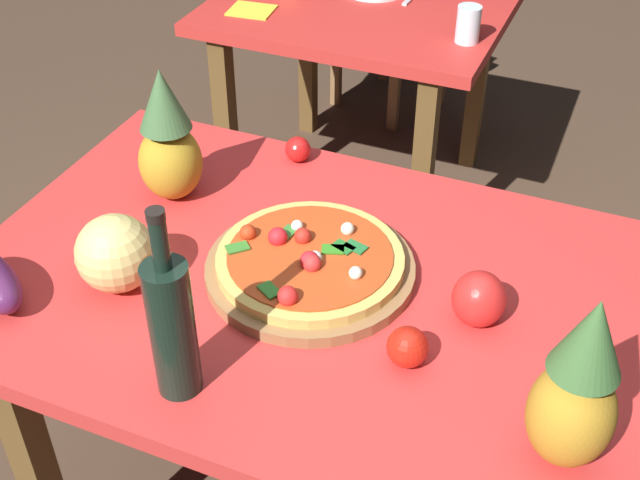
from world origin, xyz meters
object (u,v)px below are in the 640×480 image
object	(u,v)px
pizza	(309,259)
pineapple_left	(168,142)
background_table	(360,34)
napkin_folded	(252,10)
dining_chair	(382,4)
bell_pepper	(479,299)
drinking_glass_water	(468,24)
wine_bottle	(172,325)
display_table	(303,310)
tomato_by_bottle	(408,347)
tomato_beside_pepper	(298,149)
melon	(115,253)
pizza_board	(310,269)
pineapple_right	(577,391)

from	to	relation	value
pizza	pineapple_left	bearing A→B (deg)	160.40
background_table	napkin_folded	world-z (taller)	napkin_folded
dining_chair	napkin_folded	world-z (taller)	dining_chair
bell_pepper	drinking_glass_water	xyz separation A→B (m)	(-0.33, 1.18, 0.01)
dining_chair	wine_bottle	bearing A→B (deg)	122.17
dining_chair	wine_bottle	world-z (taller)	wine_bottle
display_table	tomato_by_bottle	size ratio (longest dim) A/B	18.04
tomato_beside_pepper	pizza	bearing A→B (deg)	-63.02
tomato_beside_pepper	display_table	bearing A→B (deg)	-64.78
display_table	melon	distance (m)	0.39
pineapple_left	bell_pepper	distance (m)	0.74
drinking_glass_water	tomato_by_bottle	bearing A→B (deg)	-79.50
display_table	dining_chair	world-z (taller)	dining_chair
pizza_board	drinking_glass_water	world-z (taller)	drinking_glass_water
background_table	melon	bearing A→B (deg)	-87.39
pineapple_left	melon	xyz separation A→B (m)	(0.06, -0.31, -0.06)
background_table	dining_chair	world-z (taller)	dining_chair
bell_pepper	drinking_glass_water	size ratio (longest dim) A/B	1.00
melon	drinking_glass_water	world-z (taller)	melon
tomato_beside_pepper	melon	bearing A→B (deg)	-103.91
dining_chair	bell_pepper	distance (m)	2.18
bell_pepper	napkin_folded	xyz separation A→B (m)	(-1.03, 1.13, -0.05)
dining_chair	napkin_folded	size ratio (longest dim) A/B	6.07
pineapple_left	tomato_by_bottle	size ratio (longest dim) A/B	4.16
tomato_by_bottle	napkin_folded	bearing A→B (deg)	126.29
dining_chair	pineapple_left	xyz separation A→B (m)	(0.15, -1.84, 0.40)
display_table	pizza_board	xyz separation A→B (m)	(0.01, 0.02, 0.10)
napkin_folded	drinking_glass_water	bearing A→B (deg)	3.62
background_table	tomato_beside_pepper	xyz separation A→B (m)	(0.20, -0.97, 0.14)
pizza	pineapple_left	size ratio (longest dim) A/B	1.20
background_table	pineapple_left	world-z (taller)	pineapple_left
pizza_board	pineapple_left	world-z (taller)	pineapple_left
dining_chair	drinking_glass_water	xyz separation A→B (m)	(0.54, -0.80, 0.32)
pizza	tomato_by_bottle	size ratio (longest dim) A/B	5.00
dining_chair	pineapple_left	distance (m)	1.89
background_table	pizza_board	bearing A→B (deg)	-73.57
dining_chair	melon	xyz separation A→B (m)	(0.21, -2.15, 0.34)
napkin_folded	pizza	bearing A→B (deg)	-58.56
display_table	pizza_board	bearing A→B (deg)	60.57
pineapple_right	pineapple_left	bearing A→B (deg)	157.30
tomato_beside_pepper	pizza_board	bearing A→B (deg)	-62.70
pineapple_left	dining_chair	bearing A→B (deg)	94.57
pizza_board	melon	distance (m)	0.37
display_table	bell_pepper	world-z (taller)	bell_pepper
display_table	tomato_beside_pepper	xyz separation A→B (m)	(-0.18, 0.39, 0.11)
tomato_by_bottle	tomato_beside_pepper	world-z (taller)	tomato_by_bottle
background_table	drinking_glass_water	size ratio (longest dim) A/B	8.70
wine_bottle	pineapple_left	distance (m)	0.58
display_table	napkin_folded	bearing A→B (deg)	120.84
display_table	napkin_folded	distance (m)	1.34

